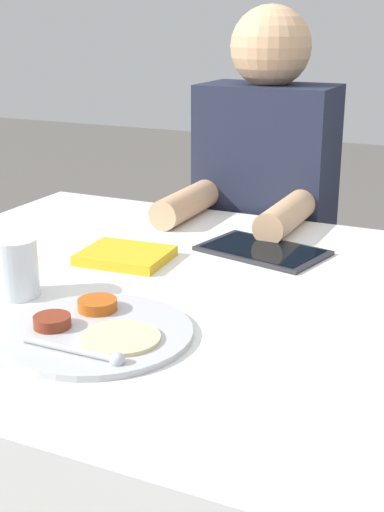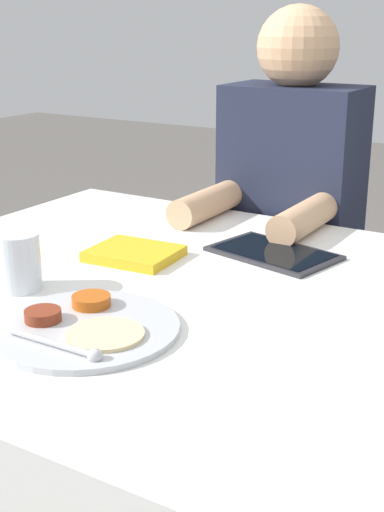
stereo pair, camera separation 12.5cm
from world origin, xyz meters
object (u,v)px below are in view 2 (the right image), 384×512
(red_notebook, at_px, (134,254))
(drinking_glass, at_px, (18,262))
(person_diner, at_px, (287,262))
(thali_tray, at_px, (84,326))
(tablet_device, at_px, (273,253))

(red_notebook, distance_m, drinking_glass, 0.26)
(red_notebook, distance_m, person_diner, 0.57)
(thali_tray, relative_size, drinking_glass, 2.87)
(tablet_device, xyz_separation_m, person_diner, (-0.13, 0.38, -0.16))
(thali_tray, height_order, person_diner, person_diner)
(red_notebook, relative_size, tablet_device, 0.65)
(thali_tray, height_order, red_notebook, thali_tray)
(tablet_device, relative_size, person_diner, 0.22)
(drinking_glass, bearing_deg, person_diner, 77.65)
(red_notebook, bearing_deg, tablet_device, 35.50)
(red_notebook, xyz_separation_m, tablet_device, (0.23, 0.16, -0.00))
(tablet_device, distance_m, drinking_glass, 0.51)
(person_diner, height_order, drinking_glass, person_diner)
(tablet_device, bearing_deg, drinking_glass, -126.89)
(thali_tray, relative_size, person_diner, 0.24)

